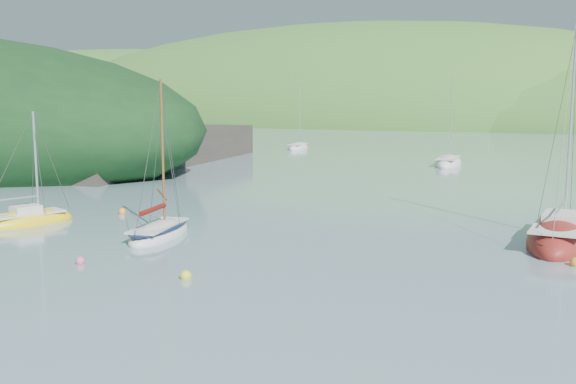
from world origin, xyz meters
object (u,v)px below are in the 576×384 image
at_px(sloop_red, 562,238).
at_px(distant_sloop_a, 448,164).
at_px(distant_sloop_c, 298,148).
at_px(daysailer_white, 159,233).
at_px(sailboat_yellow, 28,221).

relative_size(sloop_red, distant_sloop_a, 1.27).
relative_size(distant_sloop_a, distant_sloop_c, 1.17).
relative_size(daysailer_white, distant_sloop_c, 0.97).
bearing_deg(sloop_red, distant_sloop_c, 129.94).
xyz_separation_m(sloop_red, distant_sloop_a, (-13.53, 33.12, -0.06)).
height_order(sailboat_yellow, distant_sloop_a, distant_sloop_a).
distance_m(sloop_red, sailboat_yellow, 27.75).
height_order(daysailer_white, distant_sloop_a, distant_sloop_a).
height_order(sloop_red, distant_sloop_a, sloop_red).
distance_m(daysailer_white, sloop_red, 19.60).
bearing_deg(sloop_red, sailboat_yellow, -160.90).
bearing_deg(sloop_red, daysailer_white, -155.39).
bearing_deg(daysailer_white, sailboat_yellow, 171.40).
bearing_deg(distant_sloop_c, distant_sloop_a, -37.73).
xyz_separation_m(sailboat_yellow, distant_sloop_c, (-10.66, 54.08, -0.01)).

